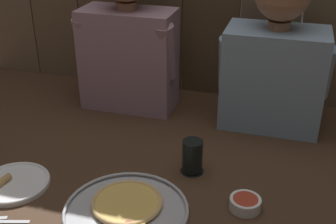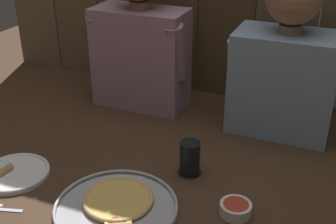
% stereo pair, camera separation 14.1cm
% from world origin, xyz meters
% --- Properties ---
extents(ground_plane, '(3.20, 3.20, 0.00)m').
position_xyz_m(ground_plane, '(0.00, 0.00, 0.00)').
color(ground_plane, '#422B1C').
extents(pizza_tray, '(0.36, 0.36, 0.03)m').
position_xyz_m(pizza_tray, '(-0.05, -0.19, 0.01)').
color(pizza_tray, '#B2B2B7').
rests_on(pizza_tray, ground).
extents(dinner_plate, '(0.22, 0.22, 0.03)m').
position_xyz_m(dinner_plate, '(-0.43, -0.18, 0.01)').
color(dinner_plate, white).
rests_on(dinner_plate, ground).
extents(drinking_glass, '(0.08, 0.08, 0.11)m').
position_xyz_m(drinking_glass, '(0.08, 0.05, 0.06)').
color(drinking_glass, black).
rests_on(drinking_glass, ground).
extents(dipping_bowl, '(0.09, 0.09, 0.03)m').
position_xyz_m(dipping_bowl, '(0.27, -0.09, 0.02)').
color(dipping_bowl, white).
rests_on(dipping_bowl, ground).
extents(diner_left, '(0.41, 0.21, 0.64)m').
position_xyz_m(diner_left, '(-0.29, 0.46, 0.31)').
color(diner_left, gray).
rests_on(diner_left, ground).
extents(diner_right, '(0.40, 0.23, 0.61)m').
position_xyz_m(diner_right, '(0.29, 0.46, 0.28)').
color(diner_right, '#849EB7').
rests_on(diner_right, ground).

